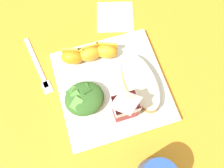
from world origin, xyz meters
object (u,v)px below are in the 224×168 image
Objects in this scene: orange_wedge_front at (107,51)px; paper_napkin at (115,17)px; white_plate at (112,86)px; orange_wedge_rear at (72,57)px; milk_carton at (125,106)px; orange_wedge_middle at (90,54)px; green_salad_pile at (84,98)px; cheesy_pizza_bread at (140,82)px; metal_fork at (39,69)px.

orange_wedge_front reaches higher than paper_napkin.
orange_wedge_rear is at bearing -51.58° from white_plate.
paper_napkin is (-0.07, -0.29, -0.07)m from milk_carton.
milk_carton is at bearing 76.88° from paper_napkin.
orange_wedge_middle is 0.89× the size of orange_wedge_rear.
green_salad_pile is 0.91× the size of paper_napkin.
cheesy_pizza_bread is 1.60× the size of milk_carton.
orange_wedge_rear is 0.36× the size of metal_fork.
metal_fork is (0.25, -0.13, -0.03)m from cheesy_pizza_bread.
metal_fork is (0.26, 0.11, 0.00)m from paper_napkin.
green_salad_pile is at bearing 68.35° from orange_wedge_middle.
cheesy_pizza_bread is 0.24m from paper_napkin.
white_plate is 4.05× the size of orange_wedge_front.
orange_wedge_middle reaches higher than metal_fork.
orange_wedge_rear is (0.09, -0.01, 0.00)m from orange_wedge_front.
orange_wedge_front is (-0.00, -0.17, -0.04)m from milk_carton.
orange_wedge_middle is (0.04, -0.17, -0.04)m from milk_carton.
white_plate reaches higher than metal_fork.
milk_carton is 0.27m from metal_fork.
cheesy_pizza_bread is 0.28m from metal_fork.
green_salad_pile is at bearing -33.19° from milk_carton.
orange_wedge_rear is at bearing -89.11° from green_salad_pile.
orange_wedge_front is (0.06, -0.11, 0.00)m from cheesy_pizza_bread.
milk_carton is 0.18m from orange_wedge_middle.
milk_carton is 1.00× the size of paper_napkin.
green_salad_pile is 0.11m from milk_carton.
paper_napkin is at bearing -157.51° from metal_fork.
white_plate is at bearing -83.95° from milk_carton.
orange_wedge_middle is 0.32× the size of metal_fork.
orange_wedge_rear is 0.10m from metal_fork.
orange_wedge_front is 0.09m from orange_wedge_rear.
cheesy_pizza_bread is 2.87× the size of orange_wedge_middle.
orange_wedge_front is at bearing -129.54° from green_salad_pile.
orange_wedge_front is at bearing 172.50° from orange_wedge_middle.
orange_wedge_front and orange_wedge_middle have the same top height.
orange_wedge_front reaches higher than white_plate.
orange_wedge_front and orange_wedge_rear have the same top height.
cheesy_pizza_bread is at bearing 88.40° from paper_napkin.
orange_wedge_rear is (0.15, -0.12, 0.00)m from cheesy_pizza_bread.
green_salad_pile reaches higher than orange_wedge_rear.
orange_wedge_rear reaches higher than cheesy_pizza_bread.
white_plate is at bearing -16.21° from cheesy_pizza_bread.
cheesy_pizza_bread is 1.76× the size of green_salad_pile.
green_salad_pile reaches higher than cheesy_pizza_bread.
paper_napkin is (-0.08, -0.22, -0.01)m from white_plate.
green_salad_pile is at bearing 50.46° from orange_wedge_front.
white_plate is 4.58× the size of orange_wedge_middle.
orange_wedge_middle is at bearing -76.87° from milk_carton.
white_plate is at bearing 82.07° from orange_wedge_front.
white_plate is 0.09m from green_salad_pile.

